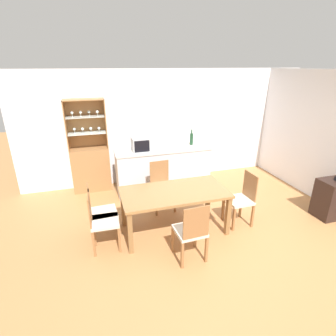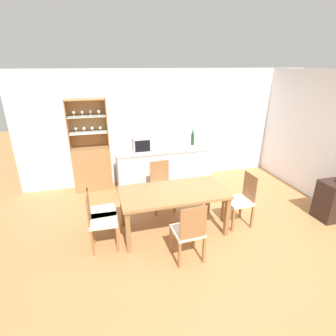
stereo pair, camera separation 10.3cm
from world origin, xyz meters
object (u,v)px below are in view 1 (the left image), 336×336
at_px(dining_chair_side_left_near, 102,221).
at_px(side_cabinet, 332,199).
at_px(dining_chair_side_right_near, 241,199).
at_px(dining_chair_head_far, 162,186).
at_px(wine_bottle, 191,139).
at_px(display_cabinet, 91,163).
at_px(microwave, 143,144).
at_px(dining_chair_head_near, 191,231).
at_px(dining_chair_side_left_far, 101,212).
at_px(dining_table, 174,196).

height_order(dining_chair_side_left_near, side_cabinet, dining_chair_side_left_near).
bearing_deg(dining_chair_side_right_near, dining_chair_head_far, 51.75).
bearing_deg(dining_chair_side_right_near, wine_bottle, 6.66).
xyz_separation_m(display_cabinet, dining_chair_head_far, (1.26, -1.26, -0.15)).
height_order(dining_chair_head_far, wine_bottle, wine_bottle).
xyz_separation_m(dining_chair_head_far, dining_chair_side_left_near, (-1.17, -0.89, 0.00)).
distance_m(dining_chair_head_far, microwave, 1.03).
bearing_deg(dining_chair_side_right_near, dining_chair_head_near, 116.92).
height_order(display_cabinet, dining_chair_head_far, display_cabinet).
xyz_separation_m(display_cabinet, side_cabinet, (4.15, -2.43, -0.25)).
relative_size(microwave, wine_bottle, 1.41).
bearing_deg(side_cabinet, microwave, 147.18).
bearing_deg(dining_chair_head_far, microwave, -81.16).
distance_m(dining_chair_side_left_far, side_cabinet, 4.10).
relative_size(dining_table, dining_chair_head_near, 1.84).
xyz_separation_m(display_cabinet, dining_chair_side_left_near, (0.09, -2.15, -0.15)).
bearing_deg(side_cabinet, dining_chair_head_far, 157.89).
relative_size(display_cabinet, dining_chair_head_far, 2.14).
height_order(display_cabinet, dining_table, display_cabinet).
height_order(dining_table, dining_chair_side_left_far, dining_chair_side_left_far).
distance_m(dining_chair_side_right_near, wine_bottle, 1.89).
distance_m(dining_chair_head_far, dining_chair_side_right_near, 1.47).
distance_m(display_cabinet, dining_chair_side_left_near, 2.15).
height_order(dining_chair_side_right_near, microwave, microwave).
xyz_separation_m(microwave, wine_bottle, (1.10, 0.08, -0.00)).
xyz_separation_m(dining_chair_head_far, dining_chair_head_near, (0.00, -1.52, 0.00)).
xyz_separation_m(dining_table, microwave, (-0.17, 1.56, 0.46)).
bearing_deg(side_cabinet, wine_bottle, 133.59).
height_order(dining_table, side_cabinet, dining_table).
xyz_separation_m(dining_chair_head_far, dining_chair_side_right_near, (1.18, -0.89, 0.00)).
distance_m(dining_table, dining_chair_side_right_near, 1.19).
relative_size(dining_chair_head_far, dining_chair_side_left_far, 1.00).
bearing_deg(side_cabinet, dining_chair_side_right_near, 170.52).
distance_m(dining_chair_side_right_near, side_cabinet, 1.74).
xyz_separation_m(dining_chair_side_left_near, microwave, (1.00, 1.68, 0.63)).
height_order(dining_table, wine_bottle, wine_bottle).
xyz_separation_m(dining_chair_head_near, dining_chair_side_left_near, (-1.18, 0.63, 0.00)).
relative_size(dining_chair_head_near, dining_chair_side_left_near, 1.00).
distance_m(microwave, wine_bottle, 1.10).
bearing_deg(dining_chair_head_far, wine_bottle, -139.58).
bearing_deg(dining_chair_head_near, dining_table, 87.45).
distance_m(dining_chair_head_near, side_cabinet, 2.91).
bearing_deg(microwave, dining_chair_side_left_far, -125.16).
distance_m(dining_table, dining_chair_side_left_far, 1.19).
xyz_separation_m(dining_chair_side_left_far, side_cabinet, (4.06, -0.55, -0.11)).
relative_size(dining_chair_side_left_near, dining_chair_side_left_far, 1.00).
height_order(dining_chair_head_far, dining_chair_head_near, same).
bearing_deg(wine_bottle, microwave, -175.61).
relative_size(display_cabinet, dining_chair_side_right_near, 2.14).
xyz_separation_m(dining_chair_side_right_near, microwave, (-1.34, 1.69, 0.63)).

